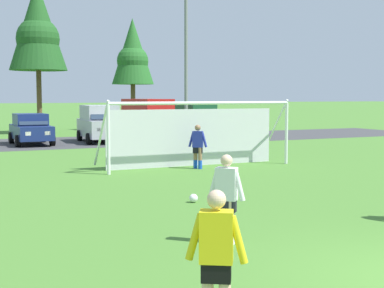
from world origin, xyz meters
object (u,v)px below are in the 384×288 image
soccer_goal (195,133)px  player_defender_far (198,147)px  parked_car_slot_center_right (100,123)px  parked_car_slot_right (148,118)px  street_lamp (189,65)px  soccer_ball (194,198)px  referee (216,260)px  parked_car_slot_center (31,129)px  parked_car_slot_far_right (196,120)px  player_striker_near (226,199)px

soccer_goal → player_defender_far: soccer_goal is taller
parked_car_slot_center_right → parked_car_slot_right: 3.28m
parked_car_slot_center_right → soccer_goal: bearing=-89.1°
player_defender_far → street_lamp: (3.68, 8.75, 3.52)m
soccer_ball → soccer_goal: size_ratio=0.03×
soccer_ball → referee: bearing=-113.4°
player_defender_far → parked_car_slot_right: size_ratio=0.33×
parked_car_slot_center → parked_car_slot_right: bearing=4.4°
parked_car_slot_center_right → street_lamp: (3.67, -4.53, 3.23)m
soccer_goal → player_defender_far: size_ratio=4.54×
player_defender_far → street_lamp: bearing=67.2°
soccer_ball → parked_car_slot_right: parked_car_slot_right is taller
referee → parked_car_slot_center: bearing=85.4°
soccer_ball → parked_car_slot_far_right: parked_car_slot_far_right is taller
referee → parked_car_slot_right: (9.27, 26.78, 0.52)m
referee → parked_car_slot_center: size_ratio=0.39×
parked_car_slot_center_right → parked_car_slot_right: parked_car_slot_right is taller
soccer_ball → player_defender_far: bearing=63.3°
referee → player_striker_near: 3.82m
soccer_ball → soccer_goal: (3.17, 6.57, 1.18)m
referee → parked_car_slot_center: (2.09, 26.22, 0.05)m
soccer_ball → player_striker_near: size_ratio=0.13×
player_striker_near → player_defender_far: (4.09, 9.67, 0.00)m
player_striker_near → player_defender_far: same height
player_striker_near → parked_car_slot_center: 22.93m
player_striker_near → street_lamp: bearing=67.1°
soccer_ball → street_lamp: bearing=65.6°
referee → street_lamp: bearing=65.9°
parked_car_slot_center → street_lamp: 9.50m
player_striker_near → parked_car_slot_far_right: bearing=65.6°
street_lamp → player_defender_far: bearing=-112.8°
soccer_goal → parked_car_slot_right: soccer_goal is taller
player_defender_far → street_lamp: street_lamp is taller
soccer_goal → parked_car_slot_center_right: 12.60m
player_striker_near → referee: bearing=-120.4°
player_defender_far → parked_car_slot_far_right: bearing=64.6°
parked_car_slot_center → player_striker_near: bearing=-90.4°
soccer_ball → referee: size_ratio=0.13×
soccer_ball → parked_car_slot_center_right: (2.98, 19.17, 1.00)m
player_striker_near → street_lamp: (7.77, 18.42, 3.52)m
player_striker_near → soccer_goal: bearing=67.4°
player_defender_far → parked_car_slot_far_right: (6.91, 14.55, 0.29)m
parked_car_slot_right → parked_car_slot_center: bearing=-175.6°
player_striker_near → parked_car_slot_center: size_ratio=0.39×
parked_car_slot_center_right → street_lamp: size_ratio=0.56×
soccer_goal → parked_car_slot_center: bearing=108.2°
soccer_goal → parked_car_slot_center: 13.25m
player_striker_near → parked_car_slot_center_right: parked_car_slot_center_right is taller
soccer_ball → player_striker_near: player_striker_near is taller
parked_car_slot_right → street_lamp: bearing=-85.0°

